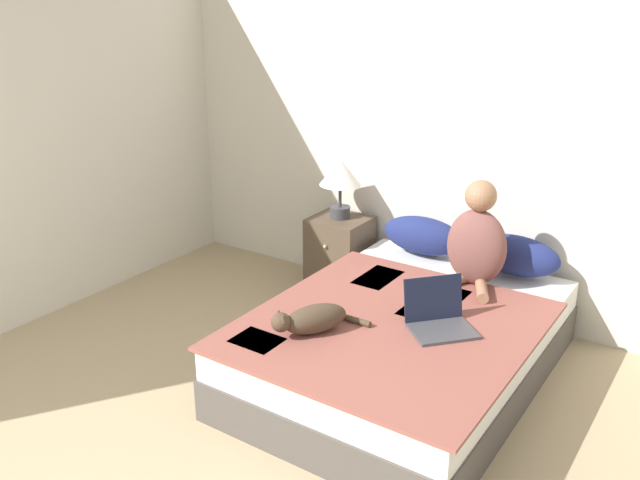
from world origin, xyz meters
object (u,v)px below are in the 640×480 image
nightstand (340,254)px  laptop_open (439,319)px  cat_tabby (312,319)px  person_sitting (477,242)px  pillow_far (514,255)px  bed (405,345)px  pillow_near (423,235)px  table_lamp (340,176)px

nightstand → laptop_open: bearing=-36.8°
cat_tabby → nightstand: bearing=-123.0°
person_sitting → pillow_far: bearing=62.4°
bed → pillow_far: (0.33, 0.89, 0.36)m
pillow_far → cat_tabby: 1.56m
pillow_near → laptop_open: same height
nightstand → person_sitting: bearing=-12.4°
bed → laptop_open: bearing=-20.3°
cat_tabby → nightstand: size_ratio=0.77×
table_lamp → pillow_far: bearing=1.4°
pillow_near → cat_tabby: size_ratio=1.31×
person_sitting → pillow_near: bearing=149.5°
cat_tabby → table_lamp: bearing=-122.9°
person_sitting → table_lamp: bearing=167.3°
bed → pillow_near: (-0.33, 0.89, 0.36)m
pillow_near → nightstand: size_ratio=1.01×
pillow_far → cat_tabby: (-0.64, -1.42, -0.05)m
pillow_near → pillow_far: size_ratio=1.00×
bed → person_sitting: bearing=73.3°
person_sitting → nightstand: 1.29m
bed → cat_tabby: size_ratio=4.53×
pillow_near → cat_tabby: bearing=-89.1°
table_lamp → nightstand: bearing=-49.1°
pillow_near → pillow_far: same height
cat_tabby → laptop_open: bearing=158.4°
bed → nightstand: 1.32m
person_sitting → table_lamp: size_ratio=1.52×
bed → table_lamp: table_lamp is taller
pillow_far → table_lamp: bearing=-178.6°
person_sitting → table_lamp: 1.23m
pillow_far → table_lamp: (-1.34, -0.03, 0.34)m
person_sitting → cat_tabby: size_ratio=1.49×
bed → person_sitting: person_sitting is taller
nightstand → table_lamp: (-0.01, 0.01, 0.62)m
bed → table_lamp: 1.50m
bed → pillow_far: pillow_far is taller
pillow_near → nightstand: 0.73m
bed → pillow_far: 1.01m
bed → nightstand: (-1.00, 0.85, 0.08)m
bed → laptop_open: laptop_open is taller
person_sitting → cat_tabby: (-0.49, -1.12, -0.21)m
bed → laptop_open: size_ratio=4.50×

